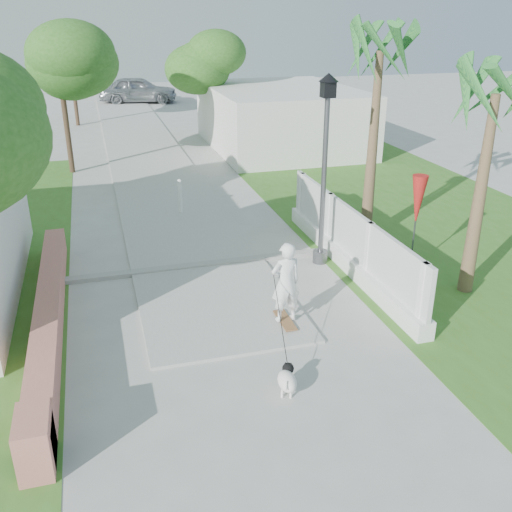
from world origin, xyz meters
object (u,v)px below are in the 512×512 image
object	(u,v)px
patio_umbrella	(418,202)
dog	(287,379)
street_lamp	(324,165)
skateboarder	(281,304)
parked_car	(138,90)
bollard	(180,196)

from	to	relation	value
patio_umbrella	dog	distance (m)	5.88
street_lamp	patio_umbrella	xyz separation A→B (m)	(1.90, -1.00, -0.74)
skateboarder	dog	world-z (taller)	skateboarder
street_lamp	parked_car	world-z (taller)	street_lamp
bollard	parked_car	size ratio (longest dim) A/B	0.22
street_lamp	dog	bearing A→B (deg)	-117.63
skateboarder	dog	size ratio (longest dim) A/B	3.74
patio_umbrella	skateboarder	distance (m)	4.64
parked_car	patio_umbrella	bearing A→B (deg)	-162.20
street_lamp	bollard	distance (m)	5.56
dog	bollard	bearing A→B (deg)	114.09
street_lamp	skateboarder	xyz separation A→B (m)	(-2.08, -3.21, -1.64)
skateboarder	dog	bearing A→B (deg)	71.39
dog	parked_car	distance (m)	32.51
street_lamp	patio_umbrella	size ratio (longest dim) A/B	1.93
dog	patio_umbrella	bearing A→B (deg)	62.75
bollard	skateboarder	distance (m)	7.73
bollard	parked_car	distance (m)	23.34
bollard	skateboarder	xyz separation A→B (m)	(0.62, -7.71, 0.20)
parked_car	dog	bearing A→B (deg)	-170.65
street_lamp	skateboarder	distance (m)	4.16
patio_umbrella	parked_car	distance (m)	29.06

